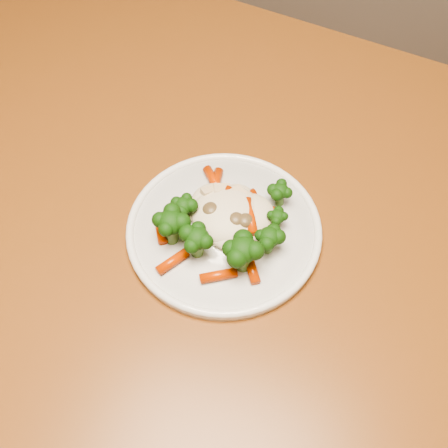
# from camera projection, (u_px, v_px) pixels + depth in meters

# --- Properties ---
(dining_table) EXTENTS (1.40, 1.07, 0.75)m
(dining_table) POSITION_uv_depth(u_px,v_px,m) (202.00, 246.00, 0.80)
(dining_table) COLOR brown
(dining_table) RESTS_ON ground
(plate) EXTENTS (0.24, 0.24, 0.01)m
(plate) POSITION_uv_depth(u_px,v_px,m) (224.00, 231.00, 0.69)
(plate) COLOR white
(plate) RESTS_ON dining_table
(meal) EXTENTS (0.17, 0.17, 0.05)m
(meal) POSITION_uv_depth(u_px,v_px,m) (223.00, 224.00, 0.67)
(meal) COLOR beige
(meal) RESTS_ON plate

